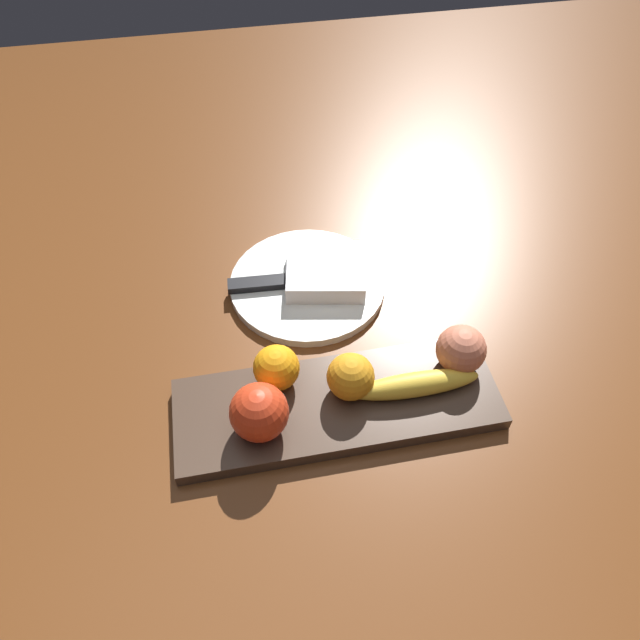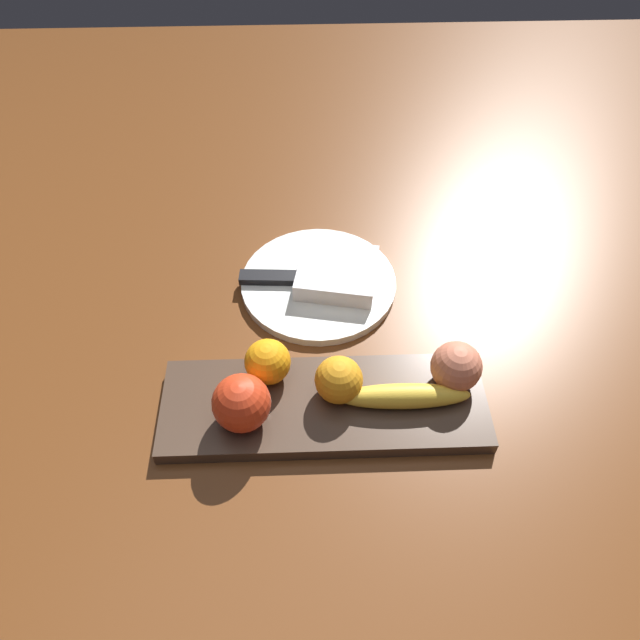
# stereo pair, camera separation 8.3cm
# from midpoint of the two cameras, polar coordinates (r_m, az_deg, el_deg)

# --- Properties ---
(ground_plane) EXTENTS (2.40, 2.40, 0.00)m
(ground_plane) POSITION_cam_midpoint_polar(r_m,az_deg,el_deg) (0.79, -1.11, -9.69)
(ground_plane) COLOR brown
(fruit_tray) EXTENTS (0.43, 0.15, 0.02)m
(fruit_tray) POSITION_cam_midpoint_polar(r_m,az_deg,el_deg) (0.79, -1.45, -8.29)
(fruit_tray) COLOR #473428
(fruit_tray) RESTS_ON ground_plane
(apple) EXTENTS (0.07, 0.07, 0.07)m
(apple) POSITION_cam_midpoint_polar(r_m,az_deg,el_deg) (0.74, -9.11, -8.95)
(apple) COLOR red
(apple) RESTS_ON fruit_tray
(banana) EXTENTS (0.17, 0.04, 0.03)m
(banana) POSITION_cam_midpoint_polar(r_m,az_deg,el_deg) (0.78, 6.16, -6.38)
(banana) COLOR yellow
(banana) RESTS_ON fruit_tray
(orange_near_apple) EXTENTS (0.06, 0.06, 0.06)m
(orange_near_apple) POSITION_cam_midpoint_polar(r_m,az_deg,el_deg) (0.78, -7.26, -4.77)
(orange_near_apple) COLOR orange
(orange_near_apple) RESTS_ON fruit_tray
(orange_near_banana) EXTENTS (0.06, 0.06, 0.06)m
(orange_near_banana) POSITION_cam_midpoint_polar(r_m,az_deg,el_deg) (0.76, -0.13, -5.66)
(orange_near_banana) COLOR orange
(orange_near_banana) RESTS_ON fruit_tray
(peach) EXTENTS (0.07, 0.07, 0.07)m
(peach) POSITION_cam_midpoint_polar(r_m,az_deg,el_deg) (0.80, 10.56, -2.98)
(peach) COLOR #D57557
(peach) RESTS_ON fruit_tray
(dinner_plate) EXTENTS (0.24, 0.24, 0.01)m
(dinner_plate) POSITION_cam_midpoint_polar(r_m,az_deg,el_deg) (0.94, -3.84, 3.32)
(dinner_plate) COLOR white
(dinner_plate) RESTS_ON ground_plane
(folded_napkin) EXTENTS (0.14, 0.13, 0.03)m
(folded_napkin) POSITION_cam_midpoint_polar(r_m,az_deg,el_deg) (0.92, -2.04, 4.53)
(folded_napkin) COLOR white
(folded_napkin) RESTS_ON dinner_plate
(knife) EXTENTS (0.18, 0.03, 0.01)m
(knife) POSITION_cam_midpoint_polar(r_m,az_deg,el_deg) (0.93, -7.66, 3.36)
(knife) COLOR silver
(knife) RESTS_ON dinner_plate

